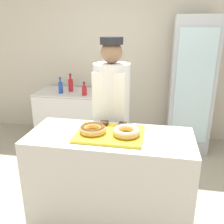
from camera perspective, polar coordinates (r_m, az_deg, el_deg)
ground_plane at (r=2.70m, az=-0.42°, el=-22.93°), size 14.00×14.00×0.00m
wall_back at (r=4.13m, az=5.32°, el=12.77°), size 8.00×0.06×2.70m
display_counter at (r=2.42m, az=-0.45°, el=-15.02°), size 1.46×0.62×0.90m
serving_tray at (r=2.19m, az=-0.48°, el=-5.00°), size 0.58×0.45×0.02m
donut_chocolate_glaze at (r=2.18m, az=-4.43°, el=-3.84°), size 0.24×0.24×0.07m
donut_light_glaze at (r=2.13m, az=3.27°, el=-4.41°), size 0.24×0.24×0.07m
brownie_back_left at (r=2.35m, az=-1.84°, el=-2.57°), size 0.07×0.07×0.03m
brownie_back_right at (r=2.32m, az=2.46°, el=-2.87°), size 0.07×0.07×0.03m
baker_person at (r=2.72m, az=-0.11°, el=-0.41°), size 0.39×0.39×1.70m
beverage_fridge at (r=3.82m, az=17.58°, el=5.65°), size 0.59×0.59×1.94m
chest_freezer at (r=4.19m, az=-9.15°, el=-0.62°), size 1.05×0.67×0.80m
bottle_blue at (r=3.97m, az=-11.66°, el=5.58°), size 0.07×0.07×0.25m
bottle_red at (r=4.05m, az=-9.42°, el=6.20°), size 0.08×0.08×0.28m
bottle_red_b at (r=3.80m, az=-6.34°, el=4.99°), size 0.07×0.07×0.20m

